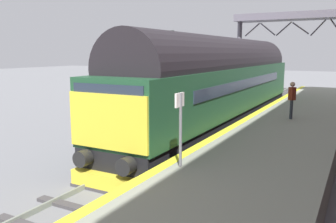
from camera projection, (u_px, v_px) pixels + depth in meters
ground_plane at (161, 163)px, 12.82m from camera, size 140.00×140.00×0.00m
track_main at (161, 161)px, 12.82m from camera, size 2.50×60.00×0.15m
station_platform at (262, 164)px, 11.05m from camera, size 4.00×44.00×1.01m
diesel_locomotive at (221, 82)px, 17.72m from camera, size 2.74×18.65×4.68m
signal_post_near at (170, 68)px, 16.87m from camera, size 0.44×0.22×4.92m
platform_number_sign at (180, 118)px, 9.06m from camera, size 0.10×0.44×1.91m
waiting_passenger at (292, 97)px, 15.73m from camera, size 0.38×0.51×1.64m
overhead_footbridge at (301, 23)px, 25.32m from camera, size 9.30×2.00×6.71m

